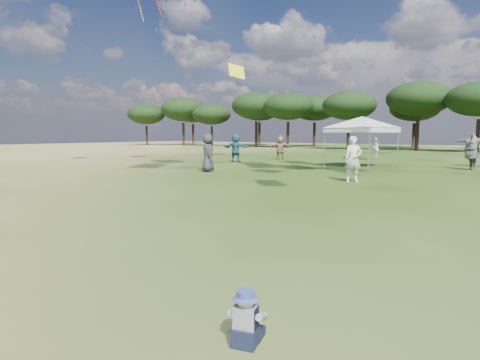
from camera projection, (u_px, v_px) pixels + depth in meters
name	position (u px, v px, depth m)	size (l,w,h in m)	color
tent_left	(362.00, 119.00, 21.48)	(5.72, 5.72, 3.02)	gray
toddler	(246.00, 320.00, 3.41)	(0.36, 0.39, 0.48)	black
festival_crowd	(469.00, 153.00, 20.05)	(28.22, 19.92, 1.92)	silver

